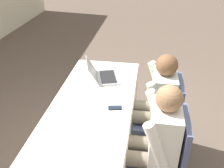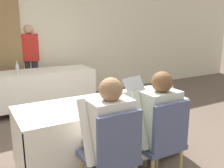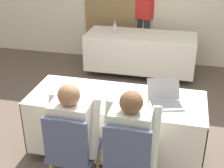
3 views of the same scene
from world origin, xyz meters
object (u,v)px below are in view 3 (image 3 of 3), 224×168
(laptop, at_px, (165,100))
(chair_near_right, at_px, (129,159))
(cell_phone, at_px, (111,107))
(water_bottle, at_px, (115,28))
(chair_near_left, at_px, (72,150))
(person_red_shirt, at_px, (144,15))
(person_checkered_shirt, at_px, (74,129))
(person_white_shirt, at_px, (132,137))

(laptop, relative_size, chair_near_right, 0.46)
(chair_near_right, bearing_deg, cell_phone, -58.93)
(water_bottle, height_order, chair_near_left, water_bottle)
(chair_near_left, relative_size, person_red_shirt, 0.57)
(chair_near_right, height_order, person_checkered_shirt, person_checkered_shirt)
(cell_phone, height_order, chair_near_left, chair_near_left)
(person_checkered_shirt, bearing_deg, laptop, -144.90)
(person_checkered_shirt, relative_size, person_white_shirt, 1.00)
(chair_near_right, distance_m, person_white_shirt, 0.19)
(chair_near_left, distance_m, person_white_shirt, 0.58)
(person_checkered_shirt, height_order, person_white_shirt, same)
(chair_near_left, relative_size, person_white_shirt, 0.78)
(laptop, distance_m, person_checkered_shirt, 0.97)
(cell_phone, bearing_deg, chair_near_left, -131.72)
(person_red_shirt, bearing_deg, chair_near_right, -61.02)
(chair_near_right, xyz_separation_m, person_red_shirt, (-0.41, 3.66, 0.41))
(laptop, xyz_separation_m, person_red_shirt, (-0.66, 3.00, 0.13))
(water_bottle, relative_size, person_red_shirt, 0.14)
(chair_near_right, distance_m, person_checkered_shirt, 0.58)
(person_white_shirt, bearing_deg, laptop, -113.96)
(chair_near_left, bearing_deg, chair_near_right, -180.00)
(cell_phone, distance_m, person_checkered_shirt, 0.45)
(chair_near_left, xyz_separation_m, chair_near_right, (0.54, 0.00, 0.00))
(laptop, relative_size, cell_phone, 3.24)
(person_checkered_shirt, height_order, person_red_shirt, person_red_shirt)
(cell_phone, bearing_deg, laptop, 10.33)
(cell_phone, height_order, person_white_shirt, person_white_shirt)
(laptop, distance_m, cell_phone, 0.56)
(water_bottle, xyz_separation_m, person_checkered_shirt, (0.26, -2.81, -0.17))
(chair_near_right, height_order, person_white_shirt, person_white_shirt)
(chair_near_left, bearing_deg, person_red_shirt, -92.01)
(laptop, relative_size, person_white_shirt, 0.36)
(laptop, relative_size, chair_near_left, 0.46)
(chair_near_left, distance_m, chair_near_right, 0.54)
(cell_phone, height_order, person_red_shirt, person_red_shirt)
(chair_near_right, xyz_separation_m, person_white_shirt, (0.00, 0.10, 0.16))
(water_bottle, height_order, chair_near_right, water_bottle)
(chair_near_left, height_order, chair_near_right, same)
(person_checkered_shirt, bearing_deg, person_red_shirt, -92.07)
(person_red_shirt, bearing_deg, person_checkered_shirt, -69.56)
(cell_phone, relative_size, chair_near_left, 0.14)
(laptop, height_order, person_white_shirt, person_white_shirt)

